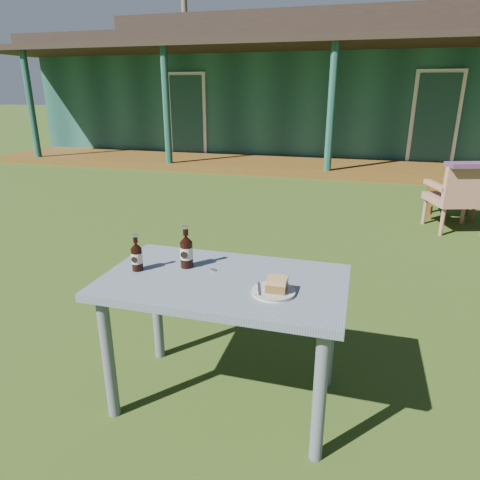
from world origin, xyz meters
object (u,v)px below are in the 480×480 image
(cola_bottle_near, at_px, (186,251))
(armchair_left, at_px, (461,195))
(side_table, at_px, (452,192))
(plate, at_px, (273,291))
(cola_bottle_far, at_px, (137,256))
(cake_slice, at_px, (277,284))
(cafe_table, at_px, (224,297))

(cola_bottle_near, distance_m, armchair_left, 4.02)
(cola_bottle_near, bearing_deg, side_table, 63.69)
(plate, relative_size, cola_bottle_far, 1.06)
(cake_slice, relative_size, side_table, 0.15)
(cafe_table, relative_size, armchair_left, 1.51)
(armchair_left, bearing_deg, cola_bottle_near, -119.84)
(plate, bearing_deg, cola_bottle_far, 174.48)
(cafe_table, bearing_deg, cola_bottle_near, 159.10)
(cola_bottle_near, xyz_separation_m, cola_bottle_far, (-0.23, -0.11, -0.01))
(plate, height_order, cola_bottle_far, cola_bottle_far)
(cafe_table, height_order, side_table, cafe_table)
(cafe_table, relative_size, cola_bottle_near, 5.36)
(cafe_table, bearing_deg, cola_bottle_far, -177.46)
(cola_bottle_far, xyz_separation_m, side_table, (2.24, 4.18, -0.46))
(cake_slice, distance_m, cola_bottle_near, 0.54)
(cafe_table, distance_m, armchair_left, 3.97)
(armchair_left, bearing_deg, cola_bottle_far, -121.80)
(cafe_table, xyz_separation_m, cola_bottle_near, (-0.23, 0.09, 0.19))
(cola_bottle_far, relative_size, side_table, 0.32)
(cafe_table, height_order, cake_slice, cake_slice)
(cake_slice, height_order, cola_bottle_near, cola_bottle_near)
(armchair_left, bearing_deg, side_table, 87.65)
(plate, height_order, armchair_left, armchair_left)
(plate, height_order, side_table, plate)
(plate, relative_size, cola_bottle_near, 0.91)
(plate, xyz_separation_m, cake_slice, (0.01, 0.00, 0.04))
(cake_slice, bearing_deg, plate, -172.25)
(plate, xyz_separation_m, side_table, (1.52, 4.25, -0.39))
(cafe_table, height_order, plate, plate)
(cola_bottle_near, bearing_deg, cafe_table, -20.90)
(plate, distance_m, armchair_left, 3.95)
(cola_bottle_far, bearing_deg, cafe_table, 2.54)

